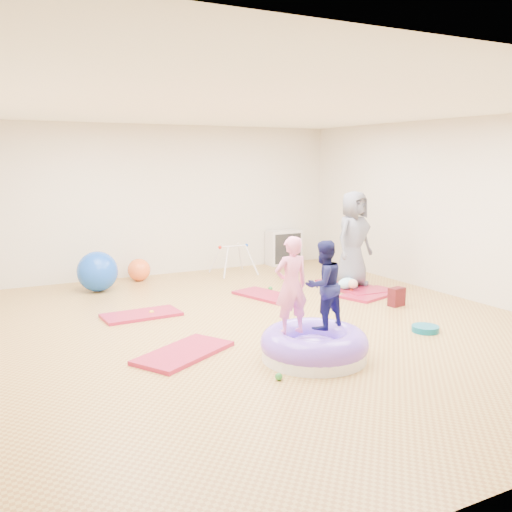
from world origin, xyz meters
TOP-DOWN VIEW (x-y plane):
  - room at (0.00, 0.00)m, footprint 7.01×8.01m
  - gym_mat_front_left at (-1.34, -0.50)m, footprint 1.30×1.08m
  - gym_mat_mid_left at (-1.30, 1.28)m, footprint 1.08×0.57m
  - gym_mat_center_back at (0.80, 1.47)m, footprint 0.81×1.17m
  - gym_mat_right at (2.35, 0.76)m, footprint 1.18×0.83m
  - gym_mat_rear_right at (2.37, 1.32)m, footprint 0.71×1.33m
  - inflatable_cushion at (-0.12, -1.29)m, footprint 1.19×1.19m
  - child_pink at (-0.35, -1.17)m, footprint 0.40×0.27m
  - child_navy at (0.07, -1.17)m, footprint 0.53×0.44m
  - adult_caregiver at (2.38, 1.31)m, footprint 0.89×0.70m
  - infant at (2.14, 1.09)m, footprint 0.33×0.33m
  - ball_pit_balls at (0.23, 0.15)m, footprint 3.37×3.52m
  - exercise_ball_blue at (-1.48, 3.11)m, footprint 0.67×0.67m
  - exercise_ball_orange at (-0.64, 3.60)m, footprint 0.40×0.40m
  - infant_play_gym at (1.09, 3.28)m, footprint 0.74×0.70m
  - cube_shelf at (2.50, 3.79)m, footprint 0.71×0.35m
  - balance_disc at (1.69, -1.11)m, footprint 0.34×0.34m
  - backpack at (2.25, 0.06)m, footprint 0.26×0.19m
  - yellow_toy at (-0.54, -1.16)m, footprint 0.21×0.21m

SIDE VIEW (x-z plane):
  - yellow_toy at x=-0.54m, z-range 0.00..0.03m
  - gym_mat_mid_left at x=-1.30m, z-range 0.00..0.04m
  - gym_mat_center_back at x=0.80m, z-range 0.00..0.04m
  - gym_mat_right at x=2.35m, z-range 0.00..0.04m
  - gym_mat_front_left at x=-1.34m, z-range 0.00..0.05m
  - gym_mat_rear_right at x=2.37m, z-range 0.00..0.05m
  - ball_pit_balls at x=0.23m, z-range 0.00..0.08m
  - balance_disc at x=1.69m, z-range 0.00..0.08m
  - backpack at x=2.25m, z-range 0.00..0.28m
  - inflatable_cushion at x=-0.12m, z-range -0.04..0.33m
  - infant at x=2.14m, z-range 0.06..0.25m
  - exercise_ball_orange at x=-0.64m, z-range 0.00..0.40m
  - exercise_ball_blue at x=-1.48m, z-range 0.00..0.67m
  - cube_shelf at x=2.50m, z-range 0.00..0.71m
  - infant_play_gym at x=1.09m, z-range 0.10..0.66m
  - child_navy at x=0.07m, z-range 0.34..1.34m
  - adult_caregiver at x=2.38m, z-range 0.05..1.65m
  - child_pink at x=-0.35m, z-range 0.34..1.41m
  - room at x=0.00m, z-range 0.00..2.80m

